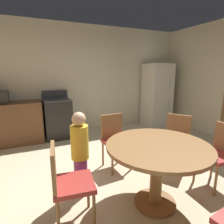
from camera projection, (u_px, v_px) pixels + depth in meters
ground_plane at (130, 187)px, 2.56m from camera, size 14.00×14.00×0.00m
wall_back at (77, 79)px, 4.78m from camera, size 6.14×0.12×2.70m
oven_range at (58, 118)px, 4.38m from camera, size 0.60×0.60×1.10m
refrigerator at (157, 95)px, 5.36m from camera, size 0.68×0.68×1.76m
dining_table at (157, 157)px, 2.11m from camera, size 1.18×1.18×0.76m
chair_west at (67, 180)px, 1.84m from camera, size 0.45×0.45×0.87m
chair_northeast at (176, 138)px, 2.98m from camera, size 0.56×0.56×0.87m
chair_east at (220, 151)px, 2.50m from camera, size 0.42×0.42×0.87m
chair_north at (115, 138)px, 3.01m from camera, size 0.42×0.42×0.87m
person_child at (80, 152)px, 2.30m from camera, size 0.31×0.31×1.09m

